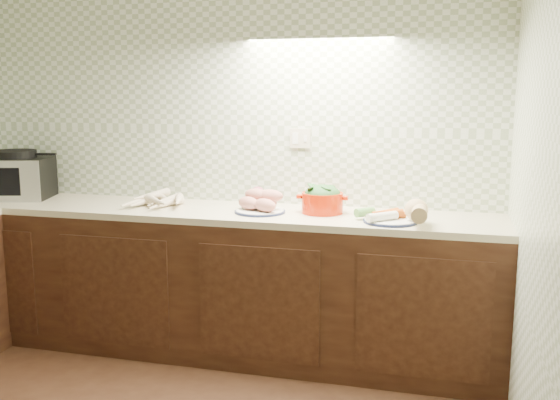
% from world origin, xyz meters
% --- Properties ---
extents(room, '(3.60, 3.60, 2.60)m').
position_xyz_m(room, '(0.00, 0.00, 1.63)').
color(room, black).
rests_on(room, ground).
extents(counter, '(3.60, 3.60, 0.90)m').
position_xyz_m(counter, '(-0.68, 0.68, 0.45)').
color(counter, black).
rests_on(counter, ground).
extents(toaster_oven, '(0.53, 0.46, 0.32)m').
position_xyz_m(toaster_oven, '(-1.35, 1.54, 1.05)').
color(toaster_oven, black).
rests_on(toaster_oven, counter).
extents(parsnip_pile, '(0.49, 0.42, 0.09)m').
position_xyz_m(parsnip_pile, '(-0.26, 1.53, 0.94)').
color(parsnip_pile, beige).
rests_on(parsnip_pile, counter).
extents(sweet_potato_plate, '(0.31, 0.30, 0.14)m').
position_xyz_m(sweet_potato_plate, '(0.38, 1.48, 0.95)').
color(sweet_potato_plate, '#151D40').
rests_on(sweet_potato_plate, counter).
extents(onion_bowl, '(0.17, 0.17, 0.13)m').
position_xyz_m(onion_bowl, '(0.34, 1.62, 0.95)').
color(onion_bowl, black).
rests_on(onion_bowl, counter).
extents(dutch_oven, '(0.31, 0.25, 0.17)m').
position_xyz_m(dutch_oven, '(0.74, 1.55, 0.98)').
color(dutch_oven, red).
rests_on(dutch_oven, counter).
extents(veg_plate, '(0.43, 0.30, 0.14)m').
position_xyz_m(veg_plate, '(1.21, 1.38, 0.95)').
color(veg_plate, '#151D40').
rests_on(veg_plate, counter).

